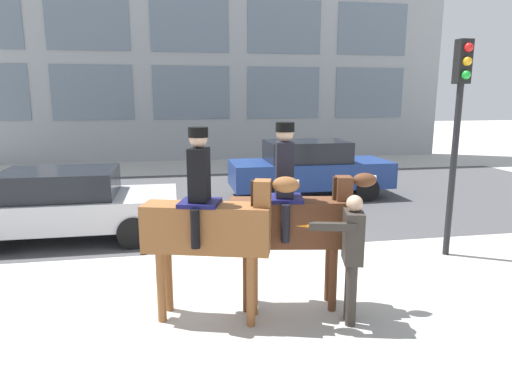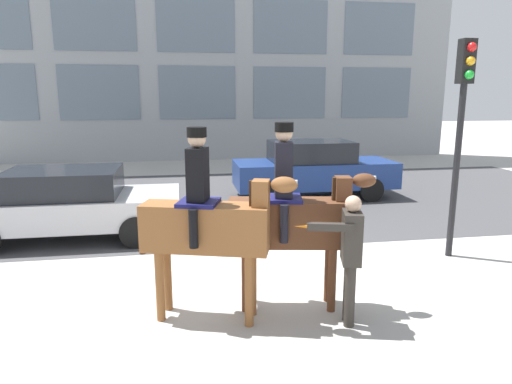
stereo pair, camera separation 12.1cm
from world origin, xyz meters
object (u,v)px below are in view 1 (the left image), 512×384
(street_car_near_lane, at_px, (66,203))
(street_car_far_lane, at_px, (309,168))
(mounted_horse_lead, at_px, (209,223))
(mounted_horse_companion, at_px, (292,217))
(traffic_light, at_px, (459,114))
(pedestrian_bystander, at_px, (351,250))

(street_car_near_lane, xyz_separation_m, street_car_far_lane, (5.88, 2.83, 0.09))
(mounted_horse_lead, distance_m, street_car_near_lane, 4.66)
(mounted_horse_lead, height_order, street_car_near_lane, mounted_horse_lead)
(mounted_horse_lead, xyz_separation_m, mounted_horse_companion, (1.10, 0.16, -0.02))
(street_car_near_lane, distance_m, traffic_light, 7.51)
(mounted_horse_companion, bearing_deg, street_car_near_lane, 144.13)
(mounted_horse_companion, relative_size, street_car_far_lane, 0.56)
(mounted_horse_companion, height_order, pedestrian_bystander, mounted_horse_companion)
(mounted_horse_lead, distance_m, mounted_horse_companion, 1.11)
(street_car_near_lane, bearing_deg, mounted_horse_lead, -56.67)
(pedestrian_bystander, bearing_deg, traffic_light, -128.20)
(traffic_light, bearing_deg, mounted_horse_lead, -159.69)
(pedestrian_bystander, relative_size, street_car_near_lane, 0.39)
(mounted_horse_lead, bearing_deg, street_car_far_lane, 80.16)
(mounted_horse_lead, relative_size, street_car_near_lane, 0.57)
(traffic_light, bearing_deg, mounted_horse_companion, -155.94)
(street_car_far_lane, bearing_deg, street_car_near_lane, -154.32)
(mounted_horse_companion, height_order, traffic_light, traffic_light)
(mounted_horse_companion, distance_m, pedestrian_bystander, 0.89)
(pedestrian_bystander, relative_size, traffic_light, 0.44)
(mounted_horse_lead, xyz_separation_m, traffic_light, (4.40, 1.63, 1.24))
(pedestrian_bystander, bearing_deg, mounted_horse_companion, -30.79)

